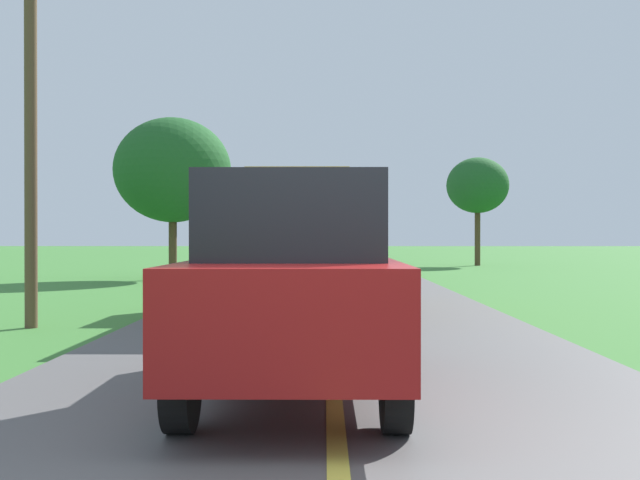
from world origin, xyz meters
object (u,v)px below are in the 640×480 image
roadside_tree_near_left (478,186)px  following_car (295,284)px  banana_truck_near (296,237)px  banana_truck_far (312,237)px  roadside_tree_mid_right (173,170)px  utility_pole_roadside (31,92)px

roadside_tree_near_left → following_car: bearing=-104.8°
banana_truck_near → banana_truck_far: (0.05, 14.87, -0.01)m
roadside_tree_near_left → roadside_tree_mid_right: roadside_tree_mid_right is taller
following_car → roadside_tree_mid_right: bearing=105.0°
roadside_tree_near_left → following_car: roadside_tree_near_left is taller
banana_truck_near → roadside_tree_mid_right: size_ratio=1.05×
roadside_tree_near_left → banana_truck_near: bearing=-110.4°
banana_truck_far → following_car: bearing=-89.4°
banana_truck_far → utility_pole_roadside: size_ratio=0.82×
banana_truck_near → roadside_tree_near_left: (8.22, 22.06, 2.53)m
banana_truck_near → roadside_tree_mid_right: 11.86m
roadside_tree_near_left → roadside_tree_mid_right: size_ratio=0.97×
banana_truck_near → utility_pole_roadside: size_ratio=0.82×
utility_pole_roadside → roadside_tree_mid_right: bearing=92.0°
roadside_tree_mid_right → following_car: 19.40m
roadside_tree_near_left → utility_pole_roadside: bearing=-116.8°
following_car → banana_truck_near: bearing=92.2°
utility_pole_roadside → roadside_tree_near_left: size_ratio=1.31×
roadside_tree_near_left → roadside_tree_mid_right: 17.21m
following_car → utility_pole_roadside: bearing=130.2°
utility_pole_roadside → roadside_tree_near_left: utility_pole_roadside is taller
utility_pole_roadside → roadside_tree_mid_right: size_ratio=1.27×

